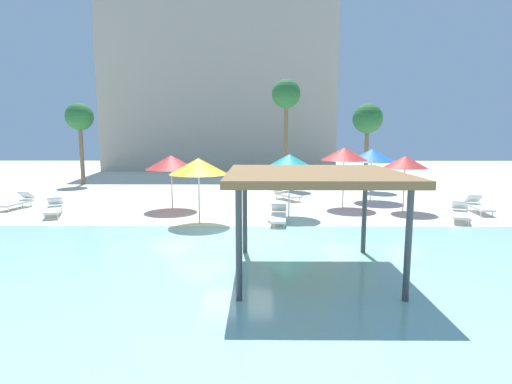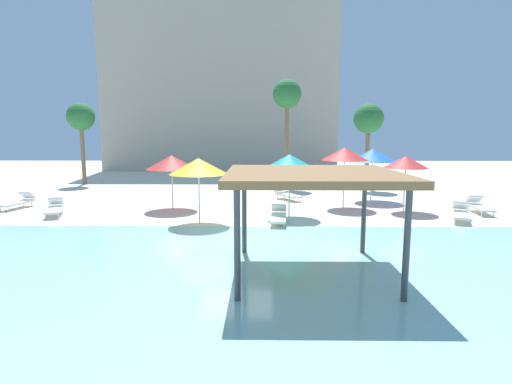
% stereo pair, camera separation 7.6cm
% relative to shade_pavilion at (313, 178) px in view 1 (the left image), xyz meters
% --- Properties ---
extents(ground_plane, '(80.00, 80.00, 0.00)m').
position_rel_shade_pavilion_xyz_m(ground_plane, '(-2.11, 3.68, -2.48)').
color(ground_plane, beige).
extents(lagoon_water, '(44.00, 13.50, 0.04)m').
position_rel_shade_pavilion_xyz_m(lagoon_water, '(-2.11, -1.57, -2.46)').
color(lagoon_water, '#99D1C6').
rests_on(lagoon_water, ground).
extents(shade_pavilion, '(4.24, 4.24, 2.64)m').
position_rel_shade_pavilion_xyz_m(shade_pavilion, '(0.00, 0.00, 0.00)').
color(shade_pavilion, '#42474C').
rests_on(shade_pavilion, ground).
extents(beach_umbrella_red_1, '(2.26, 2.26, 2.92)m').
position_rel_shade_pavilion_xyz_m(beach_umbrella_red_1, '(2.75, 9.53, 0.13)').
color(beach_umbrella_red_1, silver).
rests_on(beach_umbrella_red_1, ground).
extents(beach_umbrella_red_2, '(2.00, 2.00, 2.56)m').
position_rel_shade_pavilion_xyz_m(beach_umbrella_red_2, '(5.36, 8.58, -0.20)').
color(beach_umbrella_red_2, silver).
rests_on(beach_umbrella_red_2, ground).
extents(beach_umbrella_red_3, '(2.40, 2.40, 2.57)m').
position_rel_shade_pavilion_xyz_m(beach_umbrella_red_3, '(-5.51, 8.98, -0.25)').
color(beach_umbrella_red_3, silver).
rests_on(beach_umbrella_red_3, ground).
extents(beach_umbrella_yellow_4, '(2.32, 2.32, 2.62)m').
position_rel_shade_pavilion_xyz_m(beach_umbrella_yellow_4, '(-3.74, 5.85, -0.18)').
color(beach_umbrella_yellow_4, silver).
rests_on(beach_umbrella_yellow_4, ground).
extents(beach_umbrella_blue_5, '(2.49, 2.49, 2.78)m').
position_rel_shade_pavilion_xyz_m(beach_umbrella_blue_5, '(4.62, 11.47, -0.04)').
color(beach_umbrella_blue_5, silver).
rests_on(beach_umbrella_blue_5, ground).
extents(beach_umbrella_teal_6, '(2.16, 2.16, 2.71)m').
position_rel_shade_pavilion_xyz_m(beach_umbrella_teal_6, '(-0.06, 7.27, -0.07)').
color(beach_umbrella_teal_6, silver).
rests_on(beach_umbrella_teal_6, ground).
extents(lounge_chair_0, '(1.21, 1.99, 0.74)m').
position_rel_shade_pavilion_xyz_m(lounge_chair_0, '(-10.40, 7.39, -2.15)').
color(lounge_chair_0, white).
rests_on(lounge_chair_0, ground).
extents(lounge_chair_1, '(0.74, 1.94, 0.74)m').
position_rel_shade_pavilion_xyz_m(lounge_chair_1, '(-0.58, 5.84, -2.15)').
color(lounge_chair_1, white).
rests_on(lounge_chair_1, ground).
extents(lounge_chair_2, '(0.92, 1.97, 0.74)m').
position_rel_shade_pavilion_xyz_m(lounge_chair_2, '(-13.00, 9.10, -2.15)').
color(lounge_chair_2, white).
rests_on(lounge_chair_2, ground).
extents(lounge_chair_3, '(1.30, 1.98, 0.74)m').
position_rel_shade_pavilion_xyz_m(lounge_chair_3, '(6.99, 6.49, -2.15)').
color(lounge_chair_3, white).
rests_on(lounge_chair_3, ground).
extents(lounge_chair_4, '(1.52, 1.92, 0.74)m').
position_rel_shade_pavilion_xyz_m(lounge_chair_4, '(0.11, 11.75, -2.15)').
color(lounge_chair_4, white).
rests_on(lounge_chair_4, ground).
extents(lounge_chair_5, '(0.78, 1.95, 0.74)m').
position_rel_shade_pavilion_xyz_m(lounge_chair_5, '(8.64, 8.19, -2.15)').
color(lounge_chair_5, white).
rests_on(lounge_chair_5, ground).
extents(palm_tree_0, '(1.90, 1.90, 7.14)m').
position_rel_shade_pavilion_xyz_m(palm_tree_0, '(0.43, 17.39, 3.51)').
color(palm_tree_0, brown).
rests_on(palm_tree_0, ground).
extents(palm_tree_1, '(1.90, 1.90, 5.49)m').
position_rel_shade_pavilion_xyz_m(palm_tree_1, '(5.58, 16.22, 1.95)').
color(palm_tree_1, brown).
rests_on(palm_tree_1, ground).
extents(palm_tree_2, '(1.90, 1.90, 5.71)m').
position_rel_shade_pavilion_xyz_m(palm_tree_2, '(-13.88, 18.42, 2.15)').
color(palm_tree_2, brown).
rests_on(palm_tree_2, ground).
extents(hotel_block_0, '(22.49, 9.46, 19.45)m').
position_rel_shade_pavilion_xyz_m(hotel_block_0, '(-5.31, 33.06, 7.25)').
color(hotel_block_0, '#B2A893').
rests_on(hotel_block_0, ground).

